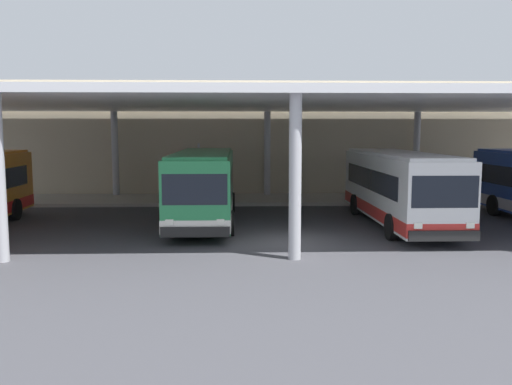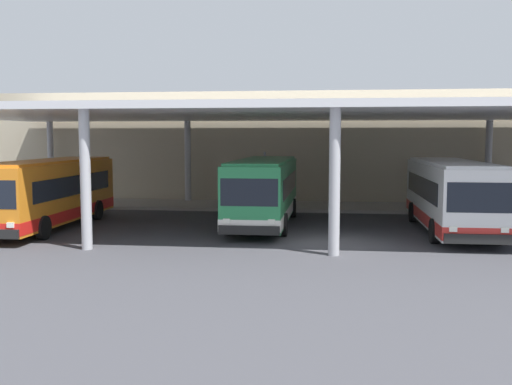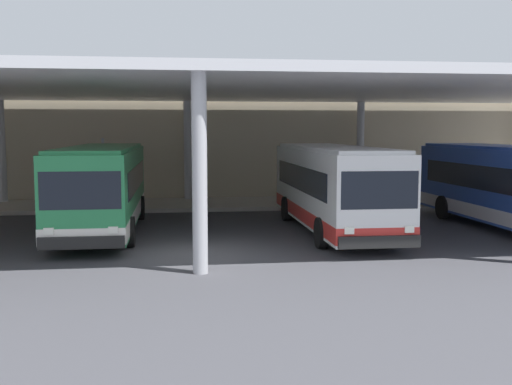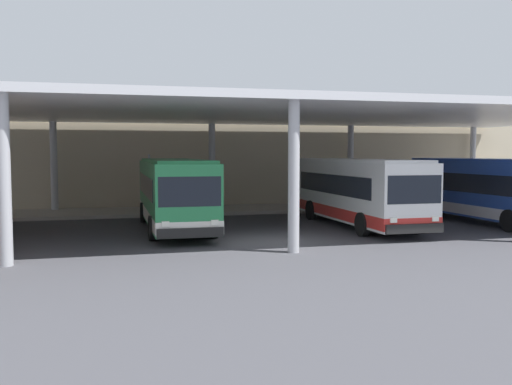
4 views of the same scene
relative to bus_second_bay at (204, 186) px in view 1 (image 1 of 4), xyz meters
The scene contains 8 objects.
ground_plane 5.92m from the bus_second_bay, 54.11° to the right, with size 200.00×200.00×0.00m, color #3D3D42.
platform_kerb 8.04m from the bus_second_bay, 65.01° to the left, with size 42.00×4.50×0.18m, color #A39E93.
station_building_facade 11.09m from the bus_second_bay, 72.23° to the left, with size 48.00×1.60×7.17m, color #C1B293.
canopy_shelter 5.01m from the bus_second_bay, 15.06° to the left, with size 40.00×17.00×5.55m.
bus_second_bay is the anchor object (origin of this frame).
bus_middle_bay 8.56m from the bus_second_bay, ahead, with size 2.76×10.54×3.17m.
bench_waiting 11.52m from the bus_second_bay, 38.95° to the left, with size 1.80×0.45×0.92m.
banner_sign 6.38m from the bus_second_bay, 96.07° to the left, with size 0.70×0.12×3.20m.
Camera 1 is at (-1.82, -19.35, 4.14)m, focal length 37.63 mm.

